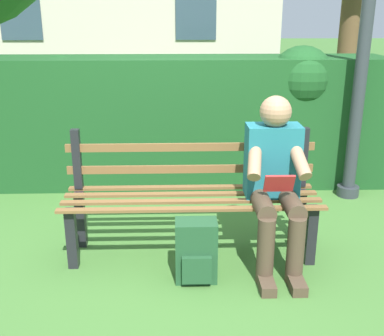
# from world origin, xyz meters

# --- Properties ---
(ground) EXTENTS (60.00, 60.00, 0.00)m
(ground) POSITION_xyz_m (0.00, 0.00, 0.00)
(ground) COLOR #3D6B2D
(park_bench) EXTENTS (1.86, 0.48, 0.92)m
(park_bench) POSITION_xyz_m (0.00, -0.06, 0.45)
(park_bench) COLOR black
(park_bench) RESTS_ON ground
(person_seated) EXTENTS (0.44, 0.73, 1.20)m
(person_seated) POSITION_xyz_m (-0.58, 0.10, 0.64)
(person_seated) COLOR #1E6672
(person_seated) RESTS_ON ground
(hedge_backdrop) EXTENTS (4.41, 0.77, 1.43)m
(hedge_backdrop) POSITION_xyz_m (0.15, -1.63, 0.70)
(hedge_backdrop) COLOR #19471E
(hedge_backdrop) RESTS_ON ground
(backpack) EXTENTS (0.28, 0.25, 0.43)m
(backpack) POSITION_xyz_m (-0.02, 0.35, 0.21)
(backpack) COLOR #1E4728
(backpack) RESTS_ON ground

